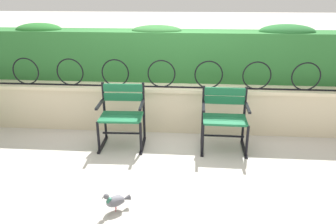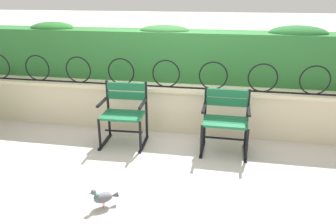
# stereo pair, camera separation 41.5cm
# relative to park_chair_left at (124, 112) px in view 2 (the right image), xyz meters

# --- Properties ---
(ground_plane) EXTENTS (60.00, 60.00, 0.00)m
(ground_plane) POSITION_rel_park_chair_left_xyz_m (0.65, -0.16, -0.47)
(ground_plane) COLOR #BCB7AD
(stone_wall) EXTENTS (7.36, 0.41, 0.70)m
(stone_wall) POSITION_rel_park_chair_left_xyz_m (0.65, 0.60, -0.11)
(stone_wall) COLOR beige
(stone_wall) RESTS_ON ground
(iron_arch_fence) EXTENTS (6.83, 0.02, 0.42)m
(iron_arch_fence) POSITION_rel_park_chair_left_xyz_m (0.52, 0.53, 0.42)
(iron_arch_fence) COLOR black
(iron_arch_fence) RESTS_ON stone_wall
(hedge_row) EXTENTS (7.22, 0.57, 0.89)m
(hedge_row) POSITION_rel_park_chair_left_xyz_m (0.65, 1.06, 0.65)
(hedge_row) COLOR #2D7033
(hedge_row) RESTS_ON stone_wall
(park_chair_left) EXTENTS (0.63, 0.54, 0.86)m
(park_chair_left) POSITION_rel_park_chair_left_xyz_m (0.00, 0.00, 0.00)
(park_chair_left) COLOR #19663D
(park_chair_left) RESTS_ON ground
(park_chair_right) EXTENTS (0.63, 0.53, 0.83)m
(park_chair_right) POSITION_rel_park_chair_left_xyz_m (1.41, 0.02, -0.01)
(park_chair_right) COLOR #19663D
(park_chair_right) RESTS_ON ground
(pigeon_near_chairs) EXTENTS (0.26, 0.21, 0.22)m
(pigeon_near_chairs) POSITION_rel_park_chair_left_xyz_m (0.24, -1.49, -0.35)
(pigeon_near_chairs) COLOR slate
(pigeon_near_chairs) RESTS_ON ground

